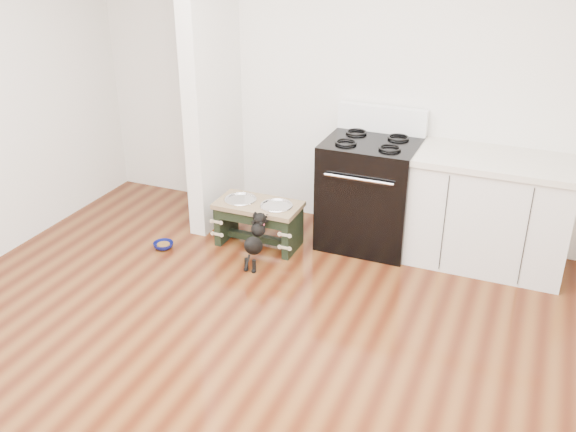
% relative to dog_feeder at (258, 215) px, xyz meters
% --- Properties ---
extents(ground, '(5.00, 5.00, 0.00)m').
position_rel_dog_feeder_xyz_m(ground, '(0.59, -1.74, -0.28)').
color(ground, '#40190B').
rests_on(ground, ground).
extents(room_shell, '(5.00, 5.00, 5.00)m').
position_rel_dog_feeder_xyz_m(room_shell, '(0.59, -1.74, 1.34)').
color(room_shell, silver).
rests_on(room_shell, ground).
extents(partition_wall, '(0.15, 0.80, 2.70)m').
position_rel_dog_feeder_xyz_m(partition_wall, '(-0.58, 0.36, 1.07)').
color(partition_wall, silver).
rests_on(partition_wall, ground).
extents(oven_range, '(0.76, 0.69, 1.14)m').
position_rel_dog_feeder_xyz_m(oven_range, '(0.84, 0.42, 0.20)').
color(oven_range, black).
rests_on(oven_range, ground).
extents(cabinet_run, '(1.24, 0.64, 0.91)m').
position_rel_dog_feeder_xyz_m(cabinet_run, '(1.82, 0.43, 0.17)').
color(cabinet_run, silver).
rests_on(cabinet_run, ground).
extents(dog_feeder, '(0.72, 0.38, 0.41)m').
position_rel_dog_feeder_xyz_m(dog_feeder, '(0.00, 0.00, 0.00)').
color(dog_feeder, black).
rests_on(dog_feeder, ground).
extents(puppy, '(0.13, 0.37, 0.44)m').
position_rel_dog_feeder_xyz_m(puppy, '(0.13, -0.33, -0.04)').
color(puppy, black).
rests_on(puppy, ground).
extents(floor_bowl, '(0.20, 0.20, 0.05)m').
position_rel_dog_feeder_xyz_m(floor_bowl, '(-0.72, -0.38, -0.25)').
color(floor_bowl, '#0B1050').
rests_on(floor_bowl, ground).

